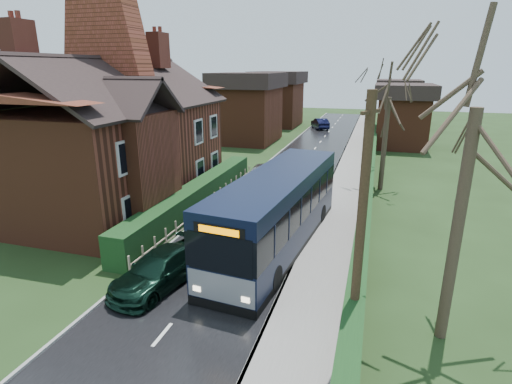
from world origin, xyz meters
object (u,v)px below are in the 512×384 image
(car_silver, at_px, (261,175))
(telegraph_pole, at_px, (360,232))
(brick_house, at_px, (117,134))
(bus, at_px, (278,212))
(car_green, at_px, (160,270))
(bus_stop_sign, at_px, (308,210))

(car_silver, distance_m, telegraph_pole, 18.22)
(brick_house, bearing_deg, car_silver, 42.89)
(bus, distance_m, telegraph_pole, 7.83)
(brick_house, bearing_deg, bus, -17.25)
(brick_house, xyz_separation_m, car_green, (7.13, -8.04, -3.71))
(car_green, height_order, telegraph_pole, telegraph_pole)
(brick_house, xyz_separation_m, bus_stop_sign, (11.93, -2.46, -2.67))
(bus_stop_sign, bearing_deg, car_silver, 119.17)
(bus, height_order, car_silver, bus)
(bus, bearing_deg, car_silver, 115.91)
(brick_house, bearing_deg, bus_stop_sign, -11.67)
(bus, bearing_deg, brick_house, 168.36)
(brick_house, relative_size, bus_stop_sign, 5.65)
(car_green, bearing_deg, bus, 64.55)
(car_silver, bearing_deg, bus_stop_sign, -61.43)
(bus_stop_sign, relative_size, telegraph_pole, 0.34)
(car_silver, bearing_deg, car_green, -89.65)
(brick_house, height_order, bus_stop_sign, brick_house)
(car_silver, bearing_deg, telegraph_pole, -65.35)
(car_silver, xyz_separation_m, bus_stop_sign, (4.91, -8.99, 0.96))
(bus, xyz_separation_m, car_silver, (-3.64, 9.83, -1.03))
(car_silver, distance_m, car_green, 14.57)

